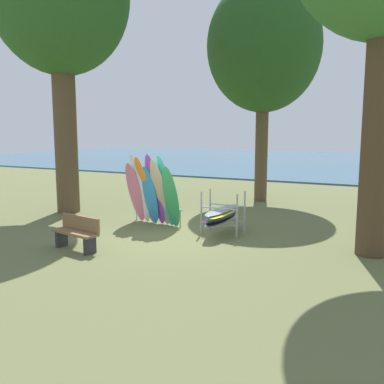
# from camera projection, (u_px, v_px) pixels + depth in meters

# --- Properties ---
(ground_plane) EXTENTS (80.00, 80.00, 0.00)m
(ground_plane) POSITION_uv_depth(u_px,v_px,m) (166.00, 235.00, 12.04)
(ground_plane) COLOR #60663D
(lake_water) EXTENTS (80.00, 36.00, 0.10)m
(lake_water) POSITION_uv_depth(u_px,v_px,m) (338.00, 162.00, 39.98)
(lake_water) COLOR #38607A
(lake_water) RESTS_ON ground
(tree_mid_behind) EXTENTS (4.67, 4.67, 9.11)m
(tree_mid_behind) POSITION_uv_depth(u_px,v_px,m) (264.00, 47.00, 17.11)
(tree_mid_behind) COLOR brown
(tree_mid_behind) RESTS_ON ground
(leaning_board_pile) EXTENTS (2.02, 0.93, 2.28)m
(leaning_board_pile) POSITION_uv_depth(u_px,v_px,m) (152.00, 192.00, 13.10)
(leaning_board_pile) COLOR pink
(leaning_board_pile) RESTS_ON ground
(board_storage_rack) EXTENTS (1.15, 2.13, 1.25)m
(board_storage_rack) POSITION_uv_depth(u_px,v_px,m) (222.00, 215.00, 12.11)
(board_storage_rack) COLOR #9EA0A5
(board_storage_rack) RESTS_ON ground
(park_bench) EXTENTS (1.45, 0.63, 0.85)m
(park_bench) POSITION_uv_depth(u_px,v_px,m) (77.00, 232.00, 10.46)
(park_bench) COLOR #2D2D33
(park_bench) RESTS_ON ground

